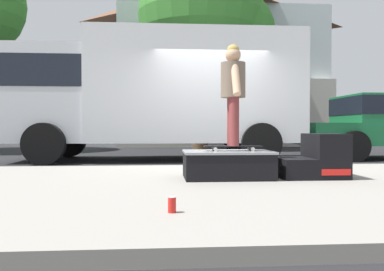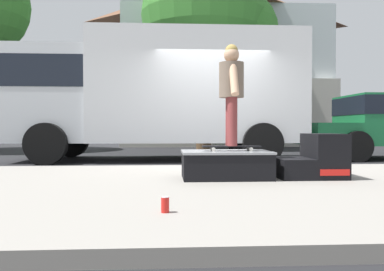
{
  "view_description": "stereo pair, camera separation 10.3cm",
  "coord_description": "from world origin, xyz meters",
  "px_view_note": "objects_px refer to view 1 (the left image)",
  "views": [
    {
      "loc": [
        -1.12,
        -7.78,
        0.8
      ],
      "look_at": [
        -0.58,
        -0.85,
        0.66
      ],
      "focal_mm": 37.89,
      "sensor_mm": 36.0,
      "label": 1
    },
    {
      "loc": [
        -1.01,
        -7.78,
        0.8
      ],
      "look_at": [
        -0.58,
        -0.85,
        0.66
      ],
      "focal_mm": 37.89,
      "sensor_mm": 36.0,
      "label": 2
    }
  ],
  "objects_px": {
    "skate_box": "(227,163)",
    "skater_kid": "(233,86)",
    "skateboard": "(233,147)",
    "soda_can": "(172,205)",
    "box_truck": "(154,91)",
    "kicker_ramp": "(315,159)",
    "street_tree_main": "(208,20)"
  },
  "relations": [
    {
      "from": "box_truck",
      "to": "skate_box",
      "type": "bearing_deg",
      "value": -77.18
    },
    {
      "from": "skateboard",
      "to": "street_tree_main",
      "type": "bearing_deg",
      "value": 85.45
    },
    {
      "from": "soda_can",
      "to": "box_truck",
      "type": "xyz_separation_m",
      "value": [
        -0.25,
        6.75,
        1.52
      ]
    },
    {
      "from": "skateboard",
      "to": "kicker_ramp",
      "type": "bearing_deg",
      "value": -0.52
    },
    {
      "from": "skate_box",
      "to": "skater_kid",
      "type": "distance_m",
      "value": 1.04
    },
    {
      "from": "soda_can",
      "to": "skate_box",
      "type": "bearing_deg",
      "value": 69.45
    },
    {
      "from": "skateboard",
      "to": "skater_kid",
      "type": "relative_size",
      "value": 0.58
    },
    {
      "from": "street_tree_main",
      "to": "skater_kid",
      "type": "bearing_deg",
      "value": -94.55
    },
    {
      "from": "skateboard",
      "to": "skater_kid",
      "type": "bearing_deg",
      "value": -95.36
    },
    {
      "from": "skate_box",
      "to": "skater_kid",
      "type": "relative_size",
      "value": 0.87
    },
    {
      "from": "kicker_ramp",
      "to": "soda_can",
      "type": "xyz_separation_m",
      "value": [
        -2.01,
        -2.14,
        -0.18
      ]
    },
    {
      "from": "skate_box",
      "to": "skateboard",
      "type": "xyz_separation_m",
      "value": [
        0.07,
        0.01,
        0.23
      ]
    },
    {
      "from": "skater_kid",
      "to": "soda_can",
      "type": "xyz_separation_m",
      "value": [
        -0.88,
        -2.15,
        -1.17
      ]
    },
    {
      "from": "skateboard",
      "to": "street_tree_main",
      "type": "distance_m",
      "value": 10.29
    },
    {
      "from": "skateboard",
      "to": "street_tree_main",
      "type": "xyz_separation_m",
      "value": [
        0.75,
        9.37,
        4.19
      ]
    },
    {
      "from": "skateboard",
      "to": "skater_kid",
      "type": "height_order",
      "value": "skater_kid"
    },
    {
      "from": "skate_box",
      "to": "kicker_ramp",
      "type": "height_order",
      "value": "kicker_ramp"
    },
    {
      "from": "kicker_ramp",
      "to": "skateboard",
      "type": "distance_m",
      "value": 1.15
    },
    {
      "from": "skateboard",
      "to": "street_tree_main",
      "type": "height_order",
      "value": "street_tree_main"
    },
    {
      "from": "skate_box",
      "to": "soda_can",
      "type": "distance_m",
      "value": 2.29
    },
    {
      "from": "skate_box",
      "to": "skateboard",
      "type": "height_order",
      "value": "skateboard"
    },
    {
      "from": "skateboard",
      "to": "skate_box",
      "type": "bearing_deg",
      "value": -172.34
    },
    {
      "from": "skater_kid",
      "to": "soda_can",
      "type": "distance_m",
      "value": 2.6
    },
    {
      "from": "kicker_ramp",
      "to": "street_tree_main",
      "type": "xyz_separation_m",
      "value": [
        -0.39,
        9.38,
        4.37
      ]
    },
    {
      "from": "soda_can",
      "to": "street_tree_main",
      "type": "xyz_separation_m",
      "value": [
        1.62,
        11.52,
        4.55
      ]
    },
    {
      "from": "skate_box",
      "to": "street_tree_main",
      "type": "relative_size",
      "value": 0.16
    },
    {
      "from": "skater_kid",
      "to": "soda_can",
      "type": "bearing_deg",
      "value": -112.2
    },
    {
      "from": "skater_kid",
      "to": "skateboard",
      "type": "bearing_deg",
      "value": 84.64
    },
    {
      "from": "skateboard",
      "to": "street_tree_main",
      "type": "relative_size",
      "value": 0.11
    },
    {
      "from": "street_tree_main",
      "to": "soda_can",
      "type": "bearing_deg",
      "value": -98.02
    },
    {
      "from": "skateboard",
      "to": "box_truck",
      "type": "xyz_separation_m",
      "value": [
        -1.12,
        4.6,
        1.16
      ]
    },
    {
      "from": "skateboard",
      "to": "box_truck",
      "type": "bearing_deg",
      "value": 103.74
    }
  ]
}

